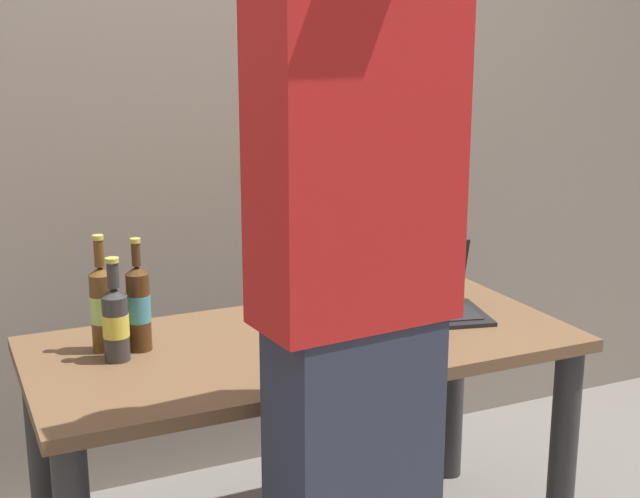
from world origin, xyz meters
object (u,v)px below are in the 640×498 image
person_figure (354,311)px  laptop (424,298)px  beer_bottle_green (139,306)px  beer_bottle_brown (102,306)px  beer_bottle_amber (116,321)px

person_figure → laptop: bearing=48.0°
beer_bottle_green → beer_bottle_brown: (-0.09, 0.03, 0.00)m
laptop → beer_bottle_brown: (-0.94, 0.07, 0.08)m
beer_bottle_amber → person_figure: size_ratio=0.15×
beer_bottle_brown → beer_bottle_green: bearing=-20.2°
laptop → beer_bottle_amber: size_ratio=1.43×
beer_bottle_amber → beer_bottle_brown: (-0.02, 0.08, 0.02)m
beer_bottle_brown → beer_bottle_amber: bearing=-78.3°
beer_bottle_green → person_figure: bearing=-63.4°
laptop → person_figure: (-0.54, -0.60, 0.21)m
laptop → beer_bottle_green: 0.86m
laptop → person_figure: bearing=-132.0°
beer_bottle_green → beer_bottle_amber: (-0.07, -0.05, -0.02)m
laptop → beer_bottle_brown: 0.95m
beer_bottle_green → beer_bottle_amber: beer_bottle_green is taller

